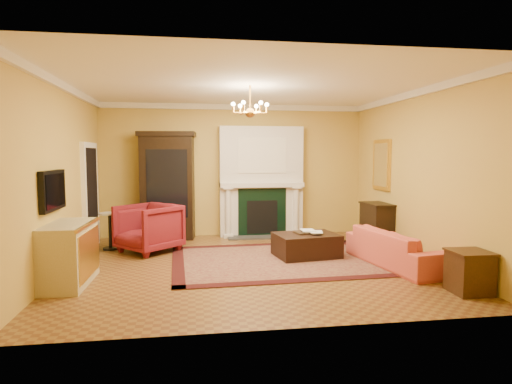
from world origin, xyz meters
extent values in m
cube|color=brown|center=(0.00, 0.00, -0.01)|extent=(6.00, 5.50, 0.02)
cube|color=white|center=(0.00, 0.00, 3.01)|extent=(6.00, 5.50, 0.02)
cube|color=#BF9744|center=(0.00, 2.76, 1.50)|extent=(6.00, 0.02, 3.00)
cube|color=#BF9744|center=(0.00, -2.76, 1.50)|extent=(6.00, 0.02, 3.00)
cube|color=#BF9744|center=(-3.01, 0.00, 1.50)|extent=(0.02, 5.50, 3.00)
cube|color=#BF9744|center=(3.01, 0.00, 1.50)|extent=(0.02, 5.50, 3.00)
cube|color=silver|center=(0.60, 2.59, 1.25)|extent=(1.90, 0.32, 2.50)
cube|color=silver|center=(0.60, 2.42, 1.85)|extent=(1.10, 0.01, 0.80)
cube|color=black|center=(0.60, 2.42, 0.55)|extent=(1.10, 0.02, 1.10)
cube|color=black|center=(0.60, 2.42, 0.45)|extent=(0.70, 0.02, 0.75)
cube|color=#333333|center=(0.60, 2.30, 0.02)|extent=(1.60, 0.50, 0.04)
cube|color=silver|center=(0.60, 2.53, 1.18)|extent=(1.90, 0.44, 0.10)
cylinder|color=silver|center=(-0.18, 2.41, 0.59)|extent=(0.14, 0.14, 1.18)
cylinder|color=silver|center=(1.38, 2.41, 0.59)|extent=(0.14, 0.14, 1.18)
cube|color=white|center=(0.00, 2.71, 2.94)|extent=(6.00, 0.08, 0.12)
cube|color=white|center=(-2.96, 0.00, 2.94)|extent=(0.08, 5.50, 0.12)
cube|color=white|center=(2.96, 0.00, 2.94)|extent=(0.08, 5.50, 0.12)
cube|color=white|center=(-2.96, 1.70, 1.05)|extent=(0.08, 1.05, 2.10)
cube|color=black|center=(-2.92, 1.70, 1.02)|extent=(0.02, 0.85, 1.95)
cube|color=black|center=(-2.95, -0.60, 1.35)|extent=(0.08, 0.95, 0.58)
cube|color=black|center=(-2.90, -0.60, 1.35)|extent=(0.01, 0.85, 0.48)
cube|color=gold|center=(2.97, 1.40, 1.65)|extent=(0.05, 0.76, 1.05)
cube|color=white|center=(2.94, 1.40, 1.65)|extent=(0.01, 0.62, 0.90)
cylinder|color=#BC8433|center=(0.00, 0.00, 2.80)|extent=(0.03, 0.03, 0.40)
sphere|color=#BC8433|center=(0.00, 0.00, 2.55)|extent=(0.16, 0.16, 0.16)
sphere|color=#FFE5B2|center=(0.28, 0.00, 2.69)|extent=(0.07, 0.07, 0.07)
sphere|color=#FFE5B2|center=(0.14, 0.24, 2.69)|extent=(0.07, 0.07, 0.07)
sphere|color=#FFE5B2|center=(-0.14, 0.24, 2.69)|extent=(0.07, 0.07, 0.07)
sphere|color=#FFE5B2|center=(-0.28, 0.00, 2.69)|extent=(0.07, 0.07, 0.07)
sphere|color=#FFE5B2|center=(-0.14, -0.24, 2.69)|extent=(0.07, 0.07, 0.07)
sphere|color=#FFE5B2|center=(0.14, -0.24, 2.69)|extent=(0.07, 0.07, 0.07)
cube|color=#430E1A|center=(0.53, 0.20, 0.01)|extent=(3.80, 2.91, 0.01)
cube|color=black|center=(-1.50, 2.49, 1.13)|extent=(1.17, 0.62, 2.26)
imported|color=maroon|center=(-1.80, 1.22, 0.51)|extent=(1.35, 1.35, 1.01)
cylinder|color=black|center=(-2.58, 1.54, 0.02)|extent=(0.29, 0.29, 0.04)
cylinder|color=black|center=(-2.58, 1.54, 0.37)|extent=(0.06, 0.06, 0.65)
cylinder|color=silver|center=(-2.58, 1.54, 0.71)|extent=(0.41, 0.41, 0.03)
cube|color=tan|center=(-2.73, -0.73, 0.44)|extent=(0.59, 1.20, 0.89)
imported|color=#C84F3F|center=(2.44, -0.45, 0.40)|extent=(0.91, 2.13, 0.80)
cube|color=#381D0F|center=(2.72, -1.94, 0.27)|extent=(0.48, 0.48, 0.55)
cube|color=black|center=(2.78, 1.13, 0.42)|extent=(0.47, 0.78, 0.84)
cube|color=black|center=(1.08, 0.37, 0.22)|extent=(1.21, 0.95, 0.41)
cube|color=black|center=(1.10, 0.45, 0.44)|extent=(0.47, 0.40, 0.03)
imported|color=gray|center=(1.02, 0.46, 0.61)|extent=(0.24, 0.03, 0.32)
imported|color=gray|center=(1.15, 0.34, 0.60)|extent=(0.22, 0.07, 0.30)
cylinder|color=gray|center=(-0.18, 2.53, 1.27)|extent=(0.10, 0.10, 0.08)
cone|color=#0E330F|center=(-0.18, 2.53, 1.47)|extent=(0.15, 0.15, 0.31)
cylinder|color=gray|center=(1.13, 2.53, 1.27)|extent=(0.10, 0.10, 0.08)
cone|color=#0E330F|center=(1.13, 2.53, 1.47)|extent=(0.15, 0.15, 0.31)
camera|label=1|loc=(-0.95, -7.08, 1.86)|focal=30.00mm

